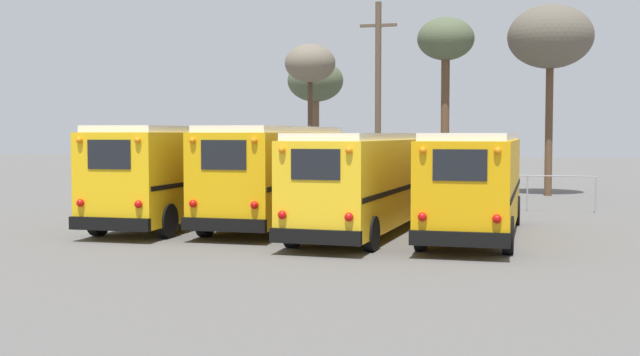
# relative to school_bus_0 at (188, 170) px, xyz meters

# --- Properties ---
(ground_plane) EXTENTS (160.00, 160.00, 0.00)m
(ground_plane) POSITION_rel_school_bus_0_xyz_m (4.88, -0.88, -1.78)
(ground_plane) COLOR #5B5956
(school_bus_0) EXTENTS (2.61, 10.90, 3.28)m
(school_bus_0) POSITION_rel_school_bus_0_xyz_m (0.00, 0.00, 0.00)
(school_bus_0) COLOR yellow
(school_bus_0) RESTS_ON ground
(school_bus_1) EXTENTS (2.57, 9.41, 3.27)m
(school_bus_1) POSITION_rel_school_bus_0_xyz_m (3.26, -0.15, -0.01)
(school_bus_1) COLOR #EAAA0F
(school_bus_1) RESTS_ON ground
(school_bus_2) EXTENTS (2.86, 9.95, 3.06)m
(school_bus_2) POSITION_rel_school_bus_0_xyz_m (6.51, -1.47, -0.13)
(school_bus_2) COLOR yellow
(school_bus_2) RESTS_ON ground
(school_bus_3) EXTENTS (2.52, 9.52, 3.06)m
(school_bus_3) POSITION_rel_school_bus_0_xyz_m (9.77, -1.32, -0.12)
(school_bus_3) COLOR #E5A00C
(school_bus_3) RESTS_ON ground
(utility_pole) EXTENTS (1.80, 0.30, 9.39)m
(utility_pole) POSITION_rel_school_bus_0_xyz_m (4.11, 13.18, 3.06)
(utility_pole) COLOR brown
(utility_pole) RESTS_ON ground
(bare_tree_0) EXTENTS (2.54, 2.54, 7.50)m
(bare_tree_0) POSITION_rel_school_bus_0_xyz_m (0.61, 13.44, 4.66)
(bare_tree_0) COLOR #473323
(bare_tree_0) RESTS_ON ground
(bare_tree_1) EXTENTS (3.10, 3.10, 7.13)m
(bare_tree_1) POSITION_rel_school_bus_0_xyz_m (-0.31, 17.81, 4.05)
(bare_tree_1) COLOR brown
(bare_tree_1) RESTS_ON ground
(bare_tree_2) EXTENTS (4.09, 4.09, 9.26)m
(bare_tree_2) POSITION_rel_school_bus_0_xyz_m (12.15, 15.39, 5.87)
(bare_tree_2) COLOR brown
(bare_tree_2) RESTS_ON ground
(bare_tree_3) EXTENTS (2.85, 2.85, 8.85)m
(bare_tree_3) POSITION_rel_school_bus_0_xyz_m (7.11, 15.41, 5.71)
(bare_tree_3) COLOR brown
(bare_tree_3) RESTS_ON ground
(fence_line) EXTENTS (17.83, 0.06, 1.42)m
(fence_line) POSITION_rel_school_bus_0_xyz_m (4.88, 6.94, -0.79)
(fence_line) COLOR #939399
(fence_line) RESTS_ON ground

